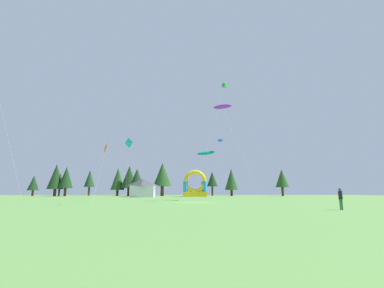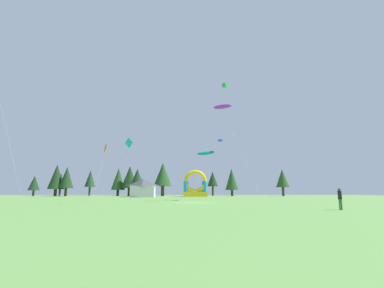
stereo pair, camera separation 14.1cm
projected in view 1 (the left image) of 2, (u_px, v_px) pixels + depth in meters
name	position (u px, v px, depth m)	size (l,w,h in m)	color
ground_plane	(194.00, 203.00, 34.52)	(120.00, 120.00, 0.00)	#5B8C42
kite_teal_parafoil	(206.00, 153.00, 43.85)	(4.17, 1.25, 8.06)	#0C7F7A
kite_orange_diamond	(107.00, 149.00, 31.63)	(1.03, 2.57, 6.79)	orange
kite_blue_parafoil	(220.00, 140.00, 44.11)	(1.29, 4.71, 10.04)	blue
kite_cyan_diamond	(128.00, 144.00, 42.71)	(1.21, 2.22, 9.41)	#19B7CC
kite_purple_parafoil	(223.00, 107.00, 42.10)	(6.58, 2.14, 14.81)	purple
kite_green_box	(224.00, 86.00, 64.01)	(8.20, 7.64, 26.39)	green
person_near_camera	(340.00, 197.00, 21.57)	(0.35, 0.35, 1.72)	#33723F
inflatable_yellow_castle	(195.00, 188.00, 67.55)	(5.82, 4.06, 6.52)	yellow
festival_tent	(143.00, 188.00, 63.49)	(5.45, 3.71, 4.22)	silver
tree_row_0	(34.00, 183.00, 78.39)	(3.13, 3.13, 5.79)	#4C331E
tree_row_1	(60.00, 181.00, 76.79)	(2.78, 2.78, 6.37)	#4C331E
tree_row_2	(56.00, 177.00, 74.07)	(4.20, 4.20, 8.68)	#4C331E
tree_row_3	(66.00, 177.00, 73.90)	(3.71, 3.71, 7.95)	#4C331E
tree_row_4	(90.00, 179.00, 79.49)	(3.00, 3.00, 7.46)	#4C331E
tree_row_5	(118.00, 179.00, 79.08)	(3.95, 3.95, 8.05)	#4C331E
tree_row_6	(129.00, 177.00, 78.08)	(4.67, 4.67, 8.52)	#4C331E
tree_row_7	(137.00, 179.00, 74.30)	(4.16, 4.16, 7.44)	#4C331E
tree_row_8	(162.00, 174.00, 77.50)	(5.13, 5.13, 9.38)	#4C331E
tree_row_9	(212.00, 179.00, 80.68)	(3.16, 3.16, 7.10)	#4C331E
tree_row_10	(231.00, 179.00, 77.95)	(3.76, 3.76, 7.75)	#4C331E
tree_row_11	(282.00, 178.00, 76.10)	(3.68, 3.68, 7.41)	#4C331E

